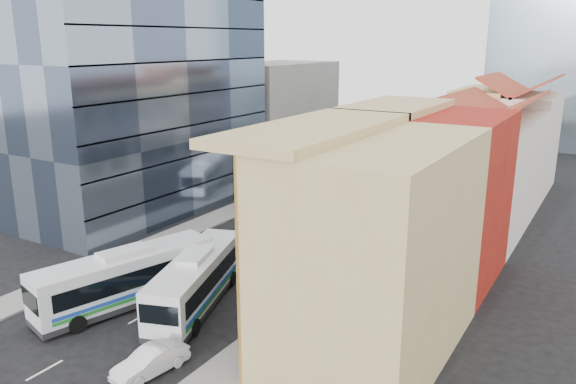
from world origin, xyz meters
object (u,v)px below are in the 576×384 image
Objects in this scene: shophouse_tan at (377,249)px; office_tower at (140,60)px; bus_left_near at (126,277)px; bus_right at (197,279)px; sedan_right at (150,361)px; bus_left_far at (289,186)px.

office_tower reaches higher than shophouse_tan.
bus_left_near reaches higher than bus_right.
bus_left_near is at bearing 154.64° from sedan_right.
office_tower is 2.61× the size of bus_left_far.
office_tower reaches higher than bus_right.
shophouse_tan is at bearing 52.82° from sedan_right.
bus_left_far is at bearing 88.04° from bus_right.
shophouse_tan is at bearing 27.09° from bus_left_near.
bus_right reaches higher than bus_left_far.
shophouse_tan is 1.15× the size of bus_left_near.
sedan_right is at bearing -19.94° from bus_left_near.
shophouse_tan is 35.19m from office_tower.
sedan_right is at bearing -86.61° from bus_right.
bus_right is at bearing -175.65° from shophouse_tan.
office_tower is at bearing 146.69° from bus_left_near.
bus_right is 8.02m from sedan_right.
bus_left_far is 1.00× the size of bus_right.
office_tower is 2.61× the size of bus_right.
office_tower is 19.74m from bus_left_far.
bus_left_near is at bearing -168.76° from bus_right.
sedan_right is (3.01, -7.35, -1.15)m from bus_right.
shophouse_tan reaches higher than bus_left_near.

